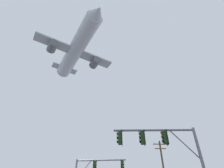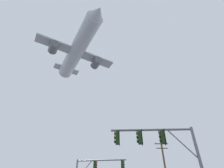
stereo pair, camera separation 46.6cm
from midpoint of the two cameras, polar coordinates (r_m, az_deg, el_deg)
signal_pole_near at (r=13.11m, az=16.75°, el=-18.88°), size 5.74×0.68×6.15m
airplane at (r=47.60m, az=-10.64°, el=10.76°), size 19.23×24.90×7.23m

